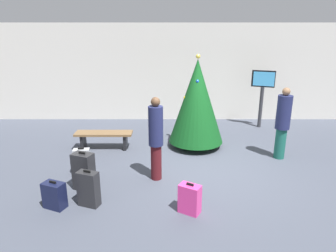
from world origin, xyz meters
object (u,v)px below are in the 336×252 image
object	(u,v)px
flight_info_kiosk	(261,89)
suitcase_0	(87,189)
holiday_tree	(196,101)
suitcase_2	(53,196)
suitcase_3	(83,172)
traveller_0	(281,122)
suitcase_4	(189,199)
waiting_bench	(103,136)
suitcase_1	(81,162)
traveller_1	(155,137)

from	to	relation	value
flight_info_kiosk	suitcase_0	bearing A→B (deg)	-133.37
holiday_tree	suitcase_0	xyz separation A→B (m)	(-2.26, -3.04, -0.97)
suitcase_2	suitcase_3	xyz separation A→B (m)	(0.37, 0.69, 0.14)
suitcase_0	traveller_0	bearing A→B (deg)	27.18
suitcase_4	waiting_bench	bearing A→B (deg)	124.82
traveller_0	suitcase_1	xyz separation A→B (m)	(-4.80, -0.95, -0.66)
waiting_bench	traveller_1	bearing A→B (deg)	-49.80
holiday_tree	suitcase_0	distance (m)	3.91
traveller_1	suitcase_1	size ratio (longest dim) A/B	2.81
suitcase_0	suitcase_3	distance (m)	0.67
waiting_bench	traveller_0	xyz separation A→B (m)	(4.63, -0.63, 0.60)
holiday_tree	suitcase_2	bearing A→B (deg)	-132.65
suitcase_0	suitcase_4	bearing A→B (deg)	-7.27
suitcase_1	suitcase_3	bearing A→B (deg)	-71.74
traveller_0	suitcase_1	bearing A→B (deg)	-168.81
suitcase_0	suitcase_2	size ratio (longest dim) A/B	1.33
traveller_0	suitcase_2	size ratio (longest dim) A/B	3.39
suitcase_1	traveller_1	bearing A→B (deg)	-6.87
holiday_tree	suitcase_3	bearing A→B (deg)	-135.96
traveller_1	suitcase_2	distance (m)	2.28
holiday_tree	suitcase_4	bearing A→B (deg)	-96.87
traveller_0	suitcase_0	size ratio (longest dim) A/B	2.55
flight_info_kiosk	holiday_tree	bearing A→B (deg)	-142.08
suitcase_1	suitcase_4	world-z (taller)	suitcase_1
waiting_bench	suitcase_3	world-z (taller)	suitcase_3
suitcase_0	suitcase_4	xyz separation A→B (m)	(1.86, -0.24, -0.07)
waiting_bench	suitcase_0	distance (m)	2.87
traveller_0	suitcase_1	distance (m)	4.94
holiday_tree	suitcase_3	world-z (taller)	holiday_tree
waiting_bench	suitcase_0	size ratio (longest dim) A/B	2.17
waiting_bench	traveller_0	distance (m)	4.71
traveller_1	suitcase_0	distance (m)	1.75
traveller_0	suitcase_1	size ratio (longest dim) A/B	2.80
flight_info_kiosk	traveller_1	bearing A→B (deg)	-131.71
waiting_bench	suitcase_2	bearing A→B (deg)	-96.31
traveller_0	suitcase_2	xyz separation A→B (m)	(-4.95, -2.31, -0.72)
suitcase_3	suitcase_2	bearing A→B (deg)	-117.81
suitcase_4	suitcase_3	bearing A→B (deg)	157.96
flight_info_kiosk	suitcase_4	distance (m)	5.86
waiting_bench	traveller_1	xyz separation A→B (m)	(1.51, -1.78, 0.62)
suitcase_2	suitcase_4	bearing A→B (deg)	-3.69
suitcase_0	flight_info_kiosk	bearing A→B (deg)	46.63
waiting_bench	suitcase_4	xyz separation A→B (m)	(2.15, -3.10, -0.09)
traveller_1	suitcase_4	bearing A→B (deg)	-63.80
suitcase_1	suitcase_3	size ratio (longest dim) A/B	0.80
suitcase_2	suitcase_3	distance (m)	0.80
traveller_0	suitcase_4	bearing A→B (deg)	-135.12
traveller_0	suitcase_0	world-z (taller)	traveller_0
suitcase_2	suitcase_0	bearing A→B (deg)	7.21
holiday_tree	flight_info_kiosk	bearing A→B (deg)	37.92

